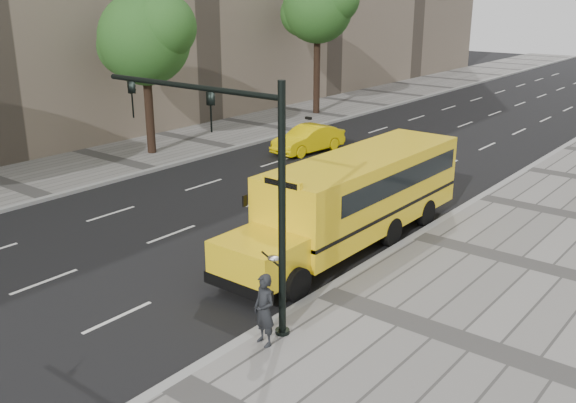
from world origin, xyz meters
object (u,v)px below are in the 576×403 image
Objects in this scene: pedestrian at (264,310)px; taxi_far at (308,139)px; taxi_near at (326,196)px; tree_c at (319,7)px; tree_b at (145,38)px; school_bus at (359,192)px; traffic_signal at (237,171)px.

taxi_far is at bearing 136.34° from pedestrian.
taxi_near is 0.97× the size of taxi_far.
pedestrian is (16.99, -25.45, -6.12)m from tree_c.
tree_b reaches higher than pedestrian.
school_bus is at bearing -50.28° from taxi_near.
pedestrian is (16.99, -10.85, -4.94)m from tree_b.
taxi_near is 0.65× the size of traffic_signal.
taxi_far is 18.91m from traffic_signal.
tree_c is at bearing 136.22° from pedestrian.
taxi_near is 10.08m from pedestrian.
tree_c is 1.48× the size of traffic_signal.
tree_b is 4.57× the size of pedestrian.
taxi_far is at bearing 134.52° from school_bus.
taxi_far is at bearing -56.49° from tree_c.
taxi_far is (-6.51, 7.55, -0.00)m from taxi_near.
pedestrian is (11.09, -16.53, 0.34)m from taxi_far.
pedestrian is at bearing -80.47° from taxi_near.
tree_c is 5.24× the size of pedestrian.
traffic_signal is at bearing -33.17° from tree_b.
school_bus reaches higher than taxi_far.
tree_b is 0.71× the size of school_bus.
traffic_signal is at bearing -84.12° from school_bus.
tree_b reaches higher than taxi_far.
tree_b is at bearing -128.91° from taxi_far.
traffic_signal reaches higher than school_bus.
taxi_near is at bearing 110.98° from traffic_signal.
traffic_signal is at bearing -86.52° from taxi_near.
taxi_near is at bearing -8.59° from tree_b.
school_bus is at bearing -13.15° from tree_b.
school_bus is 12.89m from taxi_far.
tree_c is at bearing 130.75° from taxi_far.
tree_b is 0.87× the size of tree_c.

